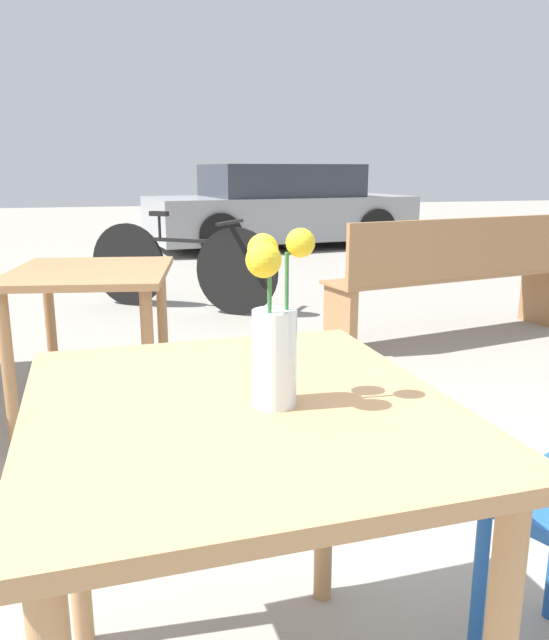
# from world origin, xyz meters

# --- Properties ---
(table_front) EXTENTS (0.78, 0.88, 0.75)m
(table_front) POSITION_xyz_m (0.00, 0.00, 0.64)
(table_front) COLOR tan
(table_front) RESTS_ON ground_plane
(flower_vase) EXTENTS (0.13, 0.13, 0.31)m
(flower_vase) POSITION_xyz_m (0.06, -0.04, 0.88)
(flower_vase) COLOR silver
(flower_vase) RESTS_ON table_front
(bench_middle) EXTENTS (1.95, 0.72, 0.85)m
(bench_middle) POSITION_xyz_m (2.10, 2.73, 0.47)
(bench_middle) COLOR #9E7047
(bench_middle) RESTS_ON ground_plane
(table_back) EXTENTS (0.79, 0.87, 0.74)m
(table_back) POSITION_xyz_m (-0.30, 1.76, 0.61)
(table_back) COLOR #9E7047
(table_back) RESTS_ON ground_plane
(bicycle) EXTENTS (1.43, 1.06, 0.82)m
(bicycle) POSITION_xyz_m (0.35, 4.16, 0.37)
(bicycle) COLOR black
(bicycle) RESTS_ON ground_plane
(parked_car) EXTENTS (4.10, 2.18, 1.24)m
(parked_car) POSITION_xyz_m (2.32, 8.26, 0.59)
(parked_car) COLOR gray
(parked_car) RESTS_ON ground_plane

